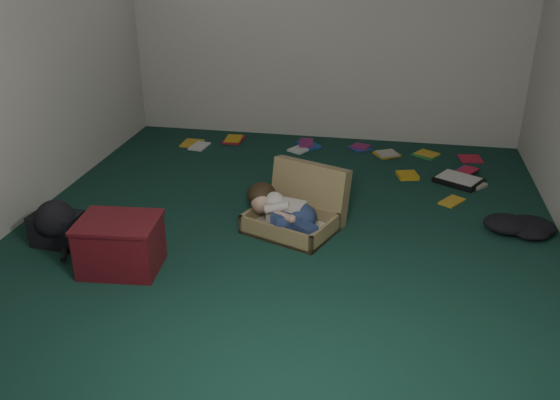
% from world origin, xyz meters
% --- Properties ---
extents(floor, '(4.50, 4.50, 0.00)m').
position_xyz_m(floor, '(0.00, 0.00, 0.00)').
color(floor, '#13362C').
rests_on(floor, ground).
extents(wall_back, '(4.50, 0.00, 4.50)m').
position_xyz_m(wall_back, '(0.00, 2.25, 1.30)').
color(wall_back, silver).
rests_on(wall_back, ground).
extents(wall_front, '(4.50, 0.00, 4.50)m').
position_xyz_m(wall_front, '(0.00, -2.25, 1.30)').
color(wall_front, silver).
rests_on(wall_front, ground).
extents(wall_left, '(0.00, 4.50, 4.50)m').
position_xyz_m(wall_left, '(-2.00, 0.00, 1.30)').
color(wall_left, silver).
rests_on(wall_left, ground).
extents(suitcase, '(0.79, 0.79, 0.45)m').
position_xyz_m(suitcase, '(0.08, 0.17, 0.14)').
color(suitcase, '#988254').
rests_on(suitcase, floor).
extents(person, '(0.60, 0.49, 0.28)m').
position_xyz_m(person, '(-0.02, 0.04, 0.18)').
color(person, silver).
rests_on(person, suitcase).
extents(maroon_bin, '(0.55, 0.45, 0.35)m').
position_xyz_m(maroon_bin, '(-0.96, -0.66, 0.18)').
color(maroon_bin, '#59121A').
rests_on(maroon_bin, floor).
extents(backpack, '(0.44, 0.37, 0.25)m').
position_xyz_m(backpack, '(-1.55, -0.42, 0.13)').
color(backpack, black).
rests_on(backpack, floor).
extents(clothing_pile, '(0.48, 0.42, 0.13)m').
position_xyz_m(clothing_pile, '(1.70, 0.41, 0.07)').
color(clothing_pile, black).
rests_on(clothing_pile, floor).
extents(paper_tray, '(0.46, 0.43, 0.05)m').
position_xyz_m(paper_tray, '(1.34, 1.23, 0.03)').
color(paper_tray, black).
rests_on(paper_tray, floor).
extents(book_scatter, '(3.02, 1.39, 0.02)m').
position_xyz_m(book_scatter, '(0.39, 1.64, 0.01)').
color(book_scatter, gold).
rests_on(book_scatter, floor).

